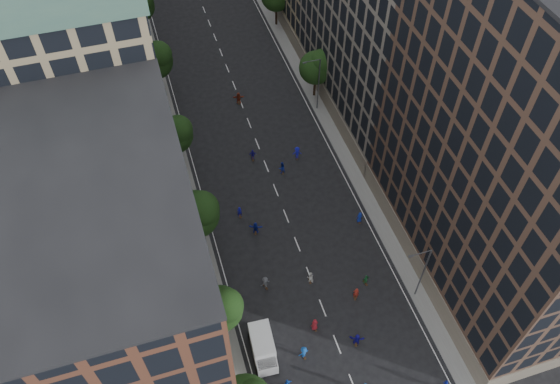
# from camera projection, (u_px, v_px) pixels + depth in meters

# --- Properties ---
(ground) EXTENTS (240.00, 240.00, 0.00)m
(ground) POSITION_uv_depth(u_px,v_px,m) (258.00, 146.00, 77.10)
(ground) COLOR black
(ground) RESTS_ON ground
(sidewalk_left) EXTENTS (4.00, 105.00, 0.15)m
(sidewalk_left) POSITION_uv_depth(u_px,v_px,m) (165.00, 128.00, 79.35)
(sidewalk_left) COLOR slate
(sidewalk_left) RESTS_ON ground
(sidewalk_right) EXTENTS (4.00, 105.00, 0.15)m
(sidewalk_right) POSITION_uv_depth(u_px,v_px,m) (320.00, 96.00, 83.90)
(sidewalk_right) COLOR slate
(sidewalk_right) RESTS_ON ground
(bldg_left_a) EXTENTS (14.00, 22.00, 30.00)m
(bldg_left_a) POSITION_uv_depth(u_px,v_px,m) (124.00, 309.00, 44.25)
(bldg_left_a) COLOR #522D1F
(bldg_left_a) RESTS_ON ground
(bldg_left_b) EXTENTS (14.00, 26.00, 34.00)m
(bldg_left_b) POSITION_uv_depth(u_px,v_px,m) (93.00, 103.00, 57.38)
(bldg_left_b) COLOR #8C7B5B
(bldg_left_b) RESTS_ON ground
(bldg_left_c) EXTENTS (14.00, 20.00, 28.00)m
(bldg_left_c) POSITION_uv_depth(u_px,v_px,m) (84.00, 12.00, 73.74)
(bldg_left_c) COLOR #522D1F
(bldg_left_c) RESTS_ON ground
(bldg_right_a) EXTENTS (14.00, 30.00, 36.00)m
(bldg_right_a) POSITION_uv_depth(u_px,v_px,m) (517.00, 150.00, 51.58)
(bldg_right_a) COLOR #4D3529
(bldg_right_a) RESTS_ON ground
(bldg_right_b) EXTENTS (14.00, 28.00, 33.00)m
(bldg_right_b) POSITION_uv_depth(u_px,v_px,m) (387.00, 4.00, 70.46)
(bldg_right_b) COLOR #6F665C
(bldg_right_b) RESTS_ON ground
(tree_left_1) EXTENTS (4.80, 4.80, 8.21)m
(tree_left_1) POSITION_uv_depth(u_px,v_px,m) (222.00, 308.00, 54.77)
(tree_left_1) COLOR black
(tree_left_1) RESTS_ON ground
(tree_left_2) EXTENTS (5.60, 5.60, 9.45)m
(tree_left_2) POSITION_uv_depth(u_px,v_px,m) (197.00, 213.00, 61.48)
(tree_left_2) COLOR black
(tree_left_2) RESTS_ON ground
(tree_left_3) EXTENTS (5.00, 5.00, 8.58)m
(tree_left_3) POSITION_uv_depth(u_px,v_px,m) (175.00, 133.00, 70.46)
(tree_left_3) COLOR black
(tree_left_3) RESTS_ON ground
(tree_left_4) EXTENTS (5.40, 5.40, 9.08)m
(tree_left_4) POSITION_uv_depth(u_px,v_px,m) (156.00, 59.00, 80.01)
(tree_left_4) COLOR black
(tree_left_4) RESTS_ON ground
(tree_left_5) EXTENTS (4.80, 4.80, 8.33)m
(tree_left_5) POSITION_uv_depth(u_px,v_px,m) (141.00, 5.00, 90.12)
(tree_left_5) COLOR black
(tree_left_5) RESTS_ON ground
(tree_right_a) EXTENTS (5.00, 5.00, 8.39)m
(tree_right_a) POSITION_uv_depth(u_px,v_px,m) (317.00, 66.00, 79.72)
(tree_right_a) COLOR black
(tree_right_a) RESTS_ON ground
(streetlamp_near) EXTENTS (2.64, 0.22, 9.06)m
(streetlamp_near) POSITION_uv_depth(u_px,v_px,m) (422.00, 271.00, 57.98)
(streetlamp_near) COLOR #595B60
(streetlamp_near) RESTS_ON ground
(streetlamp_far) EXTENTS (2.64, 0.22, 9.06)m
(streetlamp_far) POSITION_uv_depth(u_px,v_px,m) (317.00, 82.00, 78.14)
(streetlamp_far) COLOR #595B60
(streetlamp_far) RESTS_ON ground
(cargo_van) EXTENTS (2.72, 5.24, 2.71)m
(cargo_van) POSITION_uv_depth(u_px,v_px,m) (263.00, 347.00, 56.44)
(cargo_van) COLOR silver
(cargo_van) RESTS_ON ground
(skater_3) EXTENTS (1.28, 0.91, 1.80)m
(skater_3) POSITION_uv_depth(u_px,v_px,m) (304.00, 353.00, 56.63)
(skater_3) COLOR #154EAD
(skater_3) RESTS_ON ground
(skater_4) EXTENTS (1.16, 0.70, 1.85)m
(skater_4) POSITION_uv_depth(u_px,v_px,m) (287.00, 384.00, 54.48)
(skater_4) COLOR #164AB7
(skater_4) RESTS_ON ground
(skater_5) EXTENTS (1.68, 1.11, 1.74)m
(skater_5) POSITION_uv_depth(u_px,v_px,m) (357.00, 340.00, 57.58)
(skater_5) COLOR #1A1297
(skater_5) RESTS_ON ground
(skater_6) EXTENTS (0.96, 0.71, 1.80)m
(skater_6) POSITION_uv_depth(u_px,v_px,m) (315.00, 325.00, 58.63)
(skater_6) COLOR maroon
(skater_6) RESTS_ON ground
(skater_7) EXTENTS (0.79, 0.67, 1.83)m
(skater_7) POSITION_uv_depth(u_px,v_px,m) (356.00, 293.00, 61.07)
(skater_7) COLOR #9F261A
(skater_7) RESTS_ON ground
(skater_8) EXTENTS (0.90, 0.76, 1.64)m
(skater_8) POSITION_uv_depth(u_px,v_px,m) (310.00, 277.00, 62.49)
(skater_8) COLOR silver
(skater_8) RESTS_ON ground
(skater_9) EXTENTS (1.33, 0.98, 1.84)m
(skater_9) POSITION_uv_depth(u_px,v_px,m) (265.00, 283.00, 61.90)
(skater_9) COLOR #47484C
(skater_9) RESTS_ON ground
(skater_10) EXTENTS (0.97, 0.57, 1.55)m
(skater_10) POSITION_uv_depth(u_px,v_px,m) (366.00, 280.00, 62.34)
(skater_10) COLOR #1F6A34
(skater_10) RESTS_ON ground
(skater_11) EXTENTS (1.76, 1.13, 1.81)m
(skater_11) POSITION_uv_depth(u_px,v_px,m) (256.00, 228.00, 66.84)
(skater_11) COLOR #122095
(skater_11) RESTS_ON ground
(skater_12) EXTENTS (0.82, 0.55, 1.63)m
(skater_12) POSITION_uv_depth(u_px,v_px,m) (360.00, 217.00, 67.99)
(skater_12) COLOR #122797
(skater_12) RESTS_ON ground
(skater_13) EXTENTS (0.68, 0.49, 1.71)m
(skater_13) POSITION_uv_depth(u_px,v_px,m) (239.00, 212.00, 68.50)
(skater_13) COLOR #1616B3
(skater_13) RESTS_ON ground
(skater_14) EXTENTS (1.02, 0.86, 1.87)m
(skater_14) POSITION_uv_depth(u_px,v_px,m) (282.00, 168.00, 73.18)
(skater_14) COLOR #13249B
(skater_14) RESTS_ON ground
(skater_15) EXTENTS (1.39, 0.98, 1.95)m
(skater_15) POSITION_uv_depth(u_px,v_px,m) (297.00, 153.00, 74.89)
(skater_15) COLOR #1616B5
(skater_15) RESTS_ON ground
(skater_16) EXTENTS (1.09, 0.67, 1.73)m
(skater_16) POSITION_uv_depth(u_px,v_px,m) (253.00, 155.00, 74.80)
(skater_16) COLOR #181295
(skater_16) RESTS_ON ground
(skater_17) EXTENTS (1.81, 0.90, 1.87)m
(skater_17) POSITION_uv_depth(u_px,v_px,m) (239.00, 98.00, 82.27)
(skater_17) COLOR maroon
(skater_17) RESTS_ON ground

